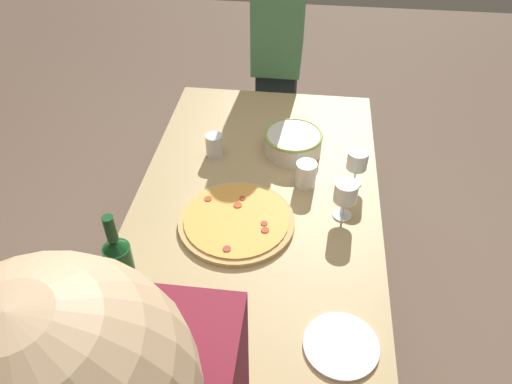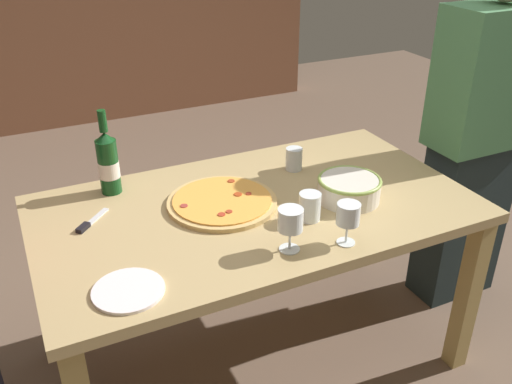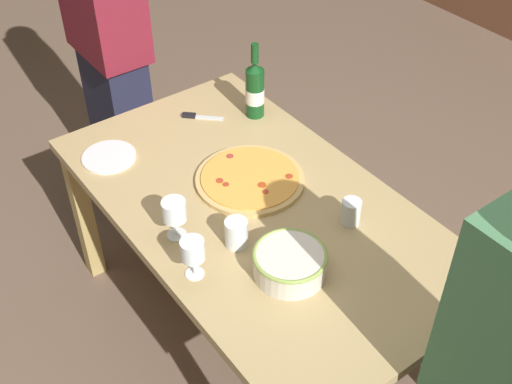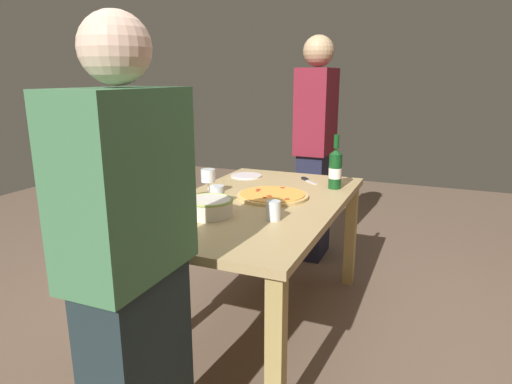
{
  "view_description": "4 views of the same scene",
  "coord_description": "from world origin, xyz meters",
  "views": [
    {
      "loc": [
        -1.31,
        -0.16,
        1.96
      ],
      "look_at": [
        0.0,
        0.0,
        0.8
      ],
      "focal_mm": 34.4,
      "sensor_mm": 36.0,
      "label": 1
    },
    {
      "loc": [
        -0.77,
        -1.62,
        1.76
      ],
      "look_at": [
        0.0,
        0.0,
        0.8
      ],
      "focal_mm": 39.13,
      "sensor_mm": 36.0,
      "label": 2
    },
    {
      "loc": [
        1.38,
        -1.02,
        2.28
      ],
      "look_at": [
        0.0,
        0.0,
        0.8
      ],
      "focal_mm": 45.12,
      "sensor_mm": 36.0,
      "label": 3
    },
    {
      "loc": [
        2.18,
        0.91,
        1.42
      ],
      "look_at": [
        0.0,
        0.0,
        0.8
      ],
      "focal_mm": 31.29,
      "sensor_mm": 36.0,
      "label": 4
    }
  ],
  "objects": [
    {
      "name": "serving_bowl",
      "position": [
        0.33,
        -0.11,
        0.8
      ],
      "size": [
        0.24,
        0.24,
        0.09
      ],
      "color": "silver",
      "rests_on": "dining_table"
    },
    {
      "name": "wine_bottle",
      "position": [
        -0.46,
        0.33,
        0.87
      ],
      "size": [
        0.08,
        0.08,
        0.33
      ],
      "color": "#11421A",
      "rests_on": "dining_table"
    },
    {
      "name": "side_plate",
      "position": [
        -0.55,
        -0.3,
        0.76
      ],
      "size": [
        0.21,
        0.21,
        0.01
      ],
      "primitive_type": "cylinder",
      "color": "white",
      "rests_on": "dining_table"
    },
    {
      "name": "pizza",
      "position": [
        -0.11,
        0.05,
        0.76
      ],
      "size": [
        0.41,
        0.41,
        0.03
      ],
      "color": "tan",
      "rests_on": "dining_table"
    },
    {
      "name": "person_guest_left",
      "position": [
        1.09,
        0.01,
        0.81
      ],
      "size": [
        0.45,
        0.24,
        1.6
      ],
      "rotation": [
        0.0,
        0.0,
        -3.13
      ],
      "color": "#1F2C30",
      "rests_on": "ground"
    },
    {
      "name": "cup_amber",
      "position": [
        0.13,
        -0.17,
        0.8
      ],
      "size": [
        0.08,
        0.08,
        0.1
      ],
      "primitive_type": "cylinder",
      "color": "white",
      "rests_on": "dining_table"
    },
    {
      "name": "cup_ceramic",
      "position": [
        0.27,
        0.2,
        0.8
      ],
      "size": [
        0.07,
        0.07,
        0.09
      ],
      "primitive_type": "cylinder",
      "color": "white",
      "rests_on": "dining_table"
    },
    {
      "name": "pizza_knife",
      "position": [
        -0.58,
        0.12,
        0.76
      ],
      "size": [
        0.14,
        0.14,
        0.02
      ],
      "color": "silver",
      "rests_on": "dining_table"
    },
    {
      "name": "wine_glass_near_pizza",
      "position": [
        0.16,
        -0.36,
        0.86
      ],
      "size": [
        0.08,
        0.08,
        0.15
      ],
      "color": "white",
      "rests_on": "dining_table"
    },
    {
      "name": "ground_plane",
      "position": [
        0.0,
        0.0,
        0.0
      ],
      "size": [
        8.0,
        8.0,
        0.0
      ],
      "primitive_type": "plane",
      "color": "brown"
    },
    {
      "name": "wine_glass_by_bottle",
      "position": [
        -0.03,
        -0.31,
        0.86
      ],
      "size": [
        0.08,
        0.08,
        0.15
      ],
      "color": "white",
      "rests_on": "dining_table"
    },
    {
      "name": "dining_table",
      "position": [
        0.0,
        0.0,
        0.66
      ],
      "size": [
        1.6,
        0.9,
        0.75
      ],
      "color": "tan",
      "rests_on": "ground"
    }
  ]
}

